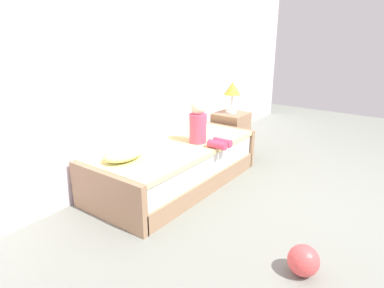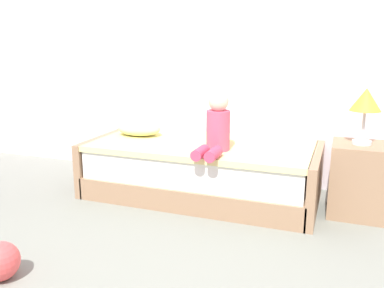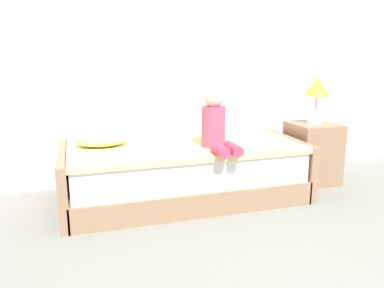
{
  "view_description": "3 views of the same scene",
  "coord_description": "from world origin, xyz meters",
  "views": [
    {
      "loc": [
        -3.25,
        -0.35,
        1.75
      ],
      "look_at": [
        -0.39,
        1.75,
        0.55
      ],
      "focal_mm": 31.71,
      "sensor_mm": 36.0,
      "label": 1
    },
    {
      "loc": [
        0.8,
        -1.45,
        1.38
      ],
      "look_at": [
        -0.39,
        1.75,
        0.55
      ],
      "focal_mm": 38.43,
      "sensor_mm": 36.0,
      "label": 2
    },
    {
      "loc": [
        -1.29,
        -1.14,
        1.27
      ],
      "look_at": [
        -0.39,
        1.75,
        0.55
      ],
      "focal_mm": 35.68,
      "sensor_mm": 36.0,
      "label": 3
    }
  ],
  "objects": [
    {
      "name": "table_lamp",
      "position": [
        0.96,
        2.03,
        0.94
      ],
      "size": [
        0.24,
        0.24,
        0.45
      ],
      "color": "silver",
      "rests_on": "nightstand"
    },
    {
      "name": "wall_rear",
      "position": [
        0.0,
        2.6,
        1.45
      ],
      "size": [
        7.2,
        0.1,
        2.9
      ],
      "primitive_type": "cube",
      "color": "white",
      "rests_on": "ground"
    },
    {
      "name": "child_figure",
      "position": [
        -0.18,
        1.77,
        0.7
      ],
      "size": [
        0.2,
        0.51,
        0.5
      ],
      "color": "#E04C6B",
      "rests_on": "bed"
    },
    {
      "name": "pillow",
      "position": [
        -1.09,
        2.1,
        0.56
      ],
      "size": [
        0.44,
        0.3,
        0.13
      ],
      "primitive_type": "ellipsoid",
      "color": "#F2E58C",
      "rests_on": "bed"
    },
    {
      "name": "bed",
      "position": [
        -0.39,
        2.0,
        0.25
      ],
      "size": [
        2.11,
        1.0,
        0.5
      ],
      "color": "#997556",
      "rests_on": "ground"
    },
    {
      "name": "toy_ball",
      "position": [
        -1.06,
        0.23,
        0.12
      ],
      "size": [
        0.24,
        0.24,
        0.24
      ],
      "primitive_type": "sphere",
      "color": "#E54C4C",
      "rests_on": "ground"
    },
    {
      "name": "nightstand",
      "position": [
        0.96,
        2.03,
        0.3
      ],
      "size": [
        0.44,
        0.44,
        0.6
      ],
      "primitive_type": "cube",
      "color": "#997556",
      "rests_on": "ground"
    }
  ]
}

